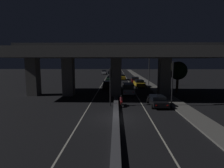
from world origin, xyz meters
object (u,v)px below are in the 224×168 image
object	(u,v)px
street_lamp	(147,66)
pedestrian_on_sidewalk	(161,89)
car_silver_second	(128,89)
traffic_light_right_of_median	(172,76)
car_taxi_yellow_third	(139,83)
car_dark_red_fourth	(135,80)
car_dark_green_second_oncoming	(110,78)
motorcycle_black_filtering_far	(119,85)
car_black_lead	(157,100)
car_white_fourth_oncoming	(104,72)
traffic_light_left_of_median	(110,80)
car_silver_third_oncoming	(110,74)
motorcycle_blue_filtering_mid	(120,91)
motorcycle_red_filtering_near	(121,101)
car_black_lead_oncoming	(107,85)
car_taxi_yellow_fifth	(122,77)

from	to	relation	value
street_lamp	pedestrian_on_sidewalk	bearing A→B (deg)	-86.84
car_silver_second	traffic_light_right_of_median	bearing A→B (deg)	-148.21
car_silver_second	car_taxi_yellow_third	xyz separation A→B (m)	(2.91, 8.26, -0.18)
car_taxi_yellow_third	car_dark_red_fourth	bearing A→B (deg)	-0.48
car_dark_green_second_oncoming	motorcycle_black_filtering_far	size ratio (longest dim) A/B	2.47
street_lamp	car_black_lead	xyz separation A→B (m)	(-1.72, -17.37, -3.67)
car_dark_red_fourth	motorcycle_black_filtering_far	bearing A→B (deg)	153.70
motorcycle_black_filtering_far	car_taxi_yellow_third	bearing A→B (deg)	-72.56
street_lamp	car_white_fourth_oncoming	world-z (taller)	street_lamp
car_white_fourth_oncoming	motorcycle_black_filtering_far	bearing A→B (deg)	10.07
pedestrian_on_sidewalk	motorcycle_black_filtering_far	bearing A→B (deg)	132.73
motorcycle_black_filtering_far	pedestrian_on_sidewalk	size ratio (longest dim) A/B	1.21
traffic_light_left_of_median	car_taxi_yellow_third	world-z (taller)	traffic_light_left_of_median
car_black_lead	car_silver_third_oncoming	xyz separation A→B (m)	(-7.02, 39.18, 0.31)
car_black_lead	car_taxi_yellow_third	xyz separation A→B (m)	(-0.17, 15.61, 0.10)
traffic_light_right_of_median	car_dark_red_fourth	distance (m)	22.16
car_silver_second	motorcycle_blue_filtering_mid	bearing A→B (deg)	75.16
car_silver_second	motorcycle_red_filtering_near	bearing A→B (deg)	169.19
motorcycle_blue_filtering_mid	traffic_light_right_of_median	bearing A→B (deg)	-139.80
car_dark_red_fourth	car_dark_green_second_oncoming	size ratio (longest dim) A/B	0.93
car_dark_red_fourth	traffic_light_left_of_median	bearing A→B (deg)	168.74
motorcycle_red_filtering_near	motorcycle_black_filtering_far	distance (m)	14.66
street_lamp	motorcycle_black_filtering_far	xyz separation A→B (m)	(-6.08, -2.86, -3.73)
car_taxi_yellow_third	car_dark_green_second_oncoming	distance (m)	12.86
car_black_lead_oncoming	car_white_fourth_oncoming	world-z (taller)	car_white_fourth_oncoming
car_taxi_yellow_third	car_silver_third_oncoming	distance (m)	24.55
car_black_lead	motorcycle_blue_filtering_mid	world-z (taller)	motorcycle_blue_filtering_mid
car_taxi_yellow_third	car_dark_red_fourth	distance (m)	6.15
traffic_light_left_of_median	car_black_lead_oncoming	bearing A→B (deg)	94.33
car_dark_green_second_oncoming	motorcycle_black_filtering_far	world-z (taller)	motorcycle_black_filtering_far
car_taxi_yellow_third	car_silver_third_oncoming	size ratio (longest dim) A/B	1.22
motorcycle_red_filtering_near	pedestrian_on_sidewalk	world-z (taller)	pedestrian_on_sidewalk
street_lamp	car_dark_red_fourth	xyz separation A→B (m)	(-2.08, 4.39, -3.54)
car_taxi_yellow_fifth	car_black_lead_oncoming	distance (m)	16.28
car_silver_third_oncoming	motorcycle_black_filtering_far	distance (m)	24.82
street_lamp	car_black_lead	distance (m)	17.83
traffic_light_left_of_median	pedestrian_on_sidewalk	size ratio (longest dim) A/B	2.97
traffic_light_right_of_median	motorcycle_blue_filtering_mid	bearing A→B (deg)	128.17
car_dark_red_fourth	motorcycle_black_filtering_far	xyz separation A→B (m)	(-4.00, -7.25, -0.18)
car_dark_red_fourth	car_black_lead_oncoming	xyz separation A→B (m)	(-6.44, -7.83, -0.09)
car_black_lead	motorcycle_blue_filtering_mid	distance (m)	8.87
traffic_light_left_of_median	car_dark_red_fourth	size ratio (longest dim) A/B	1.07
car_taxi_yellow_third	car_black_lead_oncoming	distance (m)	6.84
street_lamp	car_black_lead	size ratio (longest dim) A/B	1.65
traffic_light_right_of_median	car_taxi_yellow_fifth	size ratio (longest dim) A/B	1.27
traffic_light_left_of_median	street_lamp	bearing A→B (deg)	66.88
car_silver_second	car_black_lead_oncoming	distance (m)	7.56
traffic_light_left_of_median	pedestrian_on_sidewalk	xyz separation A→B (m)	(8.02, 7.43, -2.27)
car_silver_second	car_taxi_yellow_fifth	size ratio (longest dim) A/B	0.92
traffic_light_right_of_median	car_taxi_yellow_fifth	distance (m)	30.49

